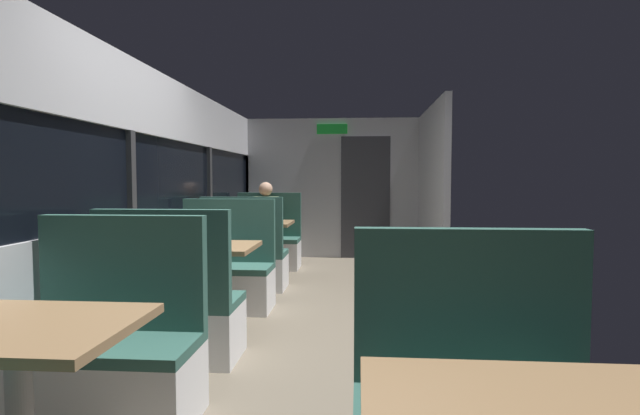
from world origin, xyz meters
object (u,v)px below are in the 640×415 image
at_px(bench_mid_window_facing_end, 172,315).
at_px(dining_table_far_window, 257,229).
at_px(dining_table_mid_window, 203,257).
at_px(seated_passenger, 266,232).
at_px(dining_table_near_window, 17,349).
at_px(bench_mid_window_facing_entry, 225,276).
at_px(bench_far_window_facing_entry, 267,245).
at_px(bench_near_window_facing_entry, 110,360).
at_px(bench_far_window_facing_end, 245,262).
at_px(coffee_cup_primary, 262,219).

distance_m(bench_mid_window_facing_end, dining_table_far_window, 2.99).
relative_size(dining_table_mid_window, seated_passenger, 0.71).
xyz_separation_m(dining_table_near_window, dining_table_far_window, (0.00, 4.54, 0.00)).
height_order(bench_mid_window_facing_entry, bench_far_window_facing_entry, same).
bearing_deg(seated_passenger, bench_near_window_facing_entry, -90.00).
distance_m(dining_table_mid_window, bench_far_window_facing_entry, 2.99).
xyz_separation_m(dining_table_mid_window, bench_far_window_facing_end, (0.00, 1.57, -0.31)).
bearing_deg(dining_table_near_window, coffee_cup_primary, 89.06).
distance_m(bench_far_window_facing_end, coffee_cup_primary, 0.77).
bearing_deg(dining_table_near_window, bench_mid_window_facing_end, 90.00).
xyz_separation_m(bench_far_window_facing_end, bench_far_window_facing_entry, (0.00, 1.40, 0.00)).
distance_m(dining_table_near_window, bench_mid_window_facing_end, 1.60).
bearing_deg(dining_table_near_window, bench_mid_window_facing_entry, 90.00).
bearing_deg(bench_near_window_facing_entry, bench_far_window_facing_entry, 90.00).
bearing_deg(bench_mid_window_facing_end, bench_far_window_facing_entry, 90.00).
xyz_separation_m(dining_table_near_window, bench_near_window_facing_entry, (0.00, 0.70, -0.31)).
bearing_deg(bench_mid_window_facing_end, bench_near_window_facing_entry, -90.00).
relative_size(bench_near_window_facing_entry, dining_table_mid_window, 1.22).
bearing_deg(bench_mid_window_facing_end, dining_table_mid_window, 90.00).
bearing_deg(seated_passenger, bench_mid_window_facing_entry, -90.00).
xyz_separation_m(bench_near_window_facing_entry, bench_far_window_facing_end, (0.00, 3.15, 0.00)).
height_order(bench_near_window_facing_entry, dining_table_mid_window, bench_near_window_facing_entry).
bearing_deg(dining_table_mid_window, bench_far_window_facing_end, 90.00).
relative_size(bench_mid_window_facing_end, dining_table_far_window, 1.22).
xyz_separation_m(bench_mid_window_facing_entry, coffee_cup_primary, (0.07, 1.49, 0.46)).
bearing_deg(dining_table_far_window, seated_passenger, 90.00).
bearing_deg(bench_far_window_facing_end, seated_passenger, 90.00).
bearing_deg(coffee_cup_primary, dining_table_far_window, 133.02).
distance_m(bench_near_window_facing_entry, bench_far_window_facing_entry, 4.54).
distance_m(bench_mid_window_facing_entry, bench_far_window_facing_entry, 2.27).
height_order(bench_near_window_facing_entry, bench_far_window_facing_end, same).
xyz_separation_m(dining_table_far_window, coffee_cup_primary, (0.07, -0.08, 0.15)).
height_order(bench_mid_window_facing_end, bench_far_window_facing_end, same).
bearing_deg(bench_near_window_facing_entry, dining_table_mid_window, 90.00).
distance_m(dining_table_near_window, dining_table_far_window, 4.54).
height_order(dining_table_near_window, coffee_cup_primary, coffee_cup_primary).
relative_size(bench_mid_window_facing_end, bench_mid_window_facing_entry, 1.00).
xyz_separation_m(bench_mid_window_facing_end, coffee_cup_primary, (0.07, 2.89, 0.46)).
bearing_deg(bench_mid_window_facing_end, bench_far_window_facing_end, 90.00).
bearing_deg(bench_near_window_facing_entry, bench_far_window_facing_end, 90.00).
bearing_deg(seated_passenger, bench_far_window_facing_end, -90.00).
bearing_deg(bench_mid_window_facing_end, coffee_cup_primary, 88.55).
height_order(dining_table_far_window, coffee_cup_primary, coffee_cup_primary).
relative_size(dining_table_mid_window, dining_table_far_window, 1.00).
xyz_separation_m(bench_far_window_facing_end, seated_passenger, (0.00, 1.33, 0.21)).
bearing_deg(bench_mid_window_facing_end, dining_table_near_window, -90.00).
bearing_deg(bench_far_window_facing_end, bench_mid_window_facing_entry, -90.00).
height_order(bench_mid_window_facing_entry, bench_far_window_facing_end, same).
relative_size(bench_mid_window_facing_entry, bench_far_window_facing_entry, 1.00).
relative_size(bench_near_window_facing_entry, bench_far_window_facing_entry, 1.00).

